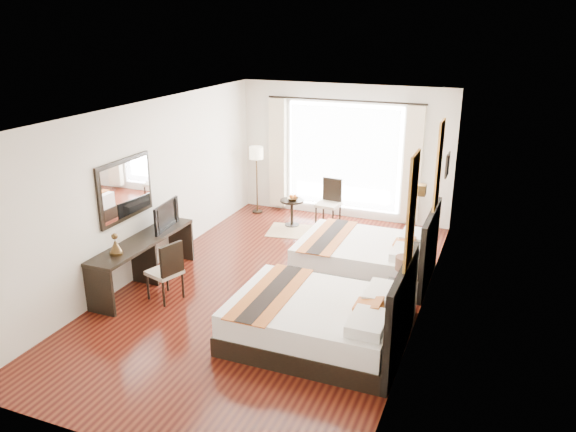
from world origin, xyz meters
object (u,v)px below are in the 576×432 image
at_px(side_table, 292,213).
at_px(fruit_bowl, 293,199).
at_px(nightstand, 399,302).
at_px(table_lamp, 404,265).
at_px(television, 162,215).
at_px(bed_far, 368,256).
at_px(vase, 398,286).
at_px(desk_chair, 166,282).
at_px(console_desk, 144,261).
at_px(floor_lamp, 256,158).
at_px(window_chair, 328,211).
at_px(bed_near, 322,320).

distance_m(side_table, fruit_bowl, 0.31).
distance_m(nightstand, table_lamp, 0.54).
height_order(television, fruit_bowl, television).
relative_size(table_lamp, side_table, 0.72).
xyz_separation_m(bed_far, nightstand, (0.77, -1.30, -0.07)).
distance_m(table_lamp, vase, 0.32).
height_order(table_lamp, desk_chair, desk_chair).
bearing_deg(side_table, television, -112.88).
bearing_deg(table_lamp, side_table, 134.41).
relative_size(console_desk, fruit_bowl, 9.62).
bearing_deg(desk_chair, table_lamp, -148.84).
bearing_deg(console_desk, fruit_bowl, 69.53).
xyz_separation_m(table_lamp, side_table, (-2.80, 2.86, -0.50)).
relative_size(console_desk, floor_lamp, 1.50).
height_order(nightstand, side_table, side_table).
relative_size(floor_lamp, fruit_bowl, 6.40).
xyz_separation_m(vase, desk_chair, (-3.37, -0.59, -0.28)).
bearing_deg(nightstand, window_chair, 122.53).
height_order(bed_far, vase, bed_far).
bearing_deg(vase, bed_far, 118.42).
relative_size(bed_near, fruit_bowl, 9.78).
distance_m(television, window_chair, 3.71).
height_order(table_lamp, side_table, table_lamp).
bearing_deg(bed_far, television, -160.51).
relative_size(desk_chair, floor_lamp, 0.64).
bearing_deg(fruit_bowl, television, -113.76).
distance_m(nightstand, window_chair, 3.91).
relative_size(table_lamp, fruit_bowl, 1.76).
height_order(bed_far, side_table, bed_far).
bearing_deg(console_desk, vase, 3.68).
xyz_separation_m(desk_chair, side_table, (0.59, 3.69, -0.01)).
bearing_deg(fruit_bowl, floor_lamp, 152.69).
bearing_deg(vase, window_chair, 121.54).
bearing_deg(console_desk, window_chair, 62.91).
xyz_separation_m(nightstand, side_table, (-2.78, 2.97, 0.03)).
distance_m(floor_lamp, side_table, 1.48).
relative_size(nightstand, window_chair, 0.54).
bearing_deg(desk_chair, console_desk, -10.87).
distance_m(bed_near, floor_lamp, 5.46).
distance_m(nightstand, side_table, 4.07).
relative_size(bed_near, table_lamp, 5.57).
bearing_deg(bed_far, console_desk, -152.41).
bearing_deg(nightstand, console_desk, -174.48).
relative_size(console_desk, side_table, 3.96).
relative_size(vase, window_chair, 0.13).
xyz_separation_m(side_table, fruit_bowl, (0.04, -0.03, 0.31)).
bearing_deg(window_chair, side_table, -58.61).
xyz_separation_m(vase, floor_lamp, (-3.80, 3.61, 0.67)).
height_order(console_desk, window_chair, window_chair).
bearing_deg(table_lamp, television, 179.26).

